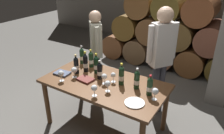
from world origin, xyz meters
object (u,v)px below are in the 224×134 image
Objects in this scene: wine_glass_3 at (108,84)px; leather_ledger at (86,79)px; dining_table at (104,88)px; wine_glass_4 at (61,74)px; wine_bottle_0 at (82,56)px; wine_bottle_4 at (91,59)px; sommelier_presenting at (161,53)px; wine_bottle_2 at (100,71)px; wine_bottle_3 at (137,80)px; wine_glass_6 at (113,75)px; wine_bottle_5 at (96,65)px; wine_glass_5 at (155,92)px; tasting_notebook at (62,73)px; wine_bottle_1 at (121,75)px; wine_bottle_7 at (150,86)px; wine_glass_1 at (94,88)px; serving_plate at (135,103)px; wine_glass_2 at (104,77)px; taster_seated_left at (96,47)px; wine_glass_0 at (74,70)px; wine_bottle_8 at (86,63)px.

leather_ledger is (-0.42, 0.08, -0.09)m from wine_glass_3.
dining_table is 10.97× the size of wine_glass_4.
wine_bottle_0 reaches higher than dining_table.
wine_bottle_4 is 1.07m from sommelier_presenting.
wine_bottle_2 is at bearing -26.91° from wine_bottle_0.
wine_glass_6 is at bearing -176.28° from wine_bottle_3.
wine_bottle_3 is 0.93× the size of wine_bottle_5.
wine_glass_5 is 0.71× the size of tasting_notebook.
wine_bottle_2 is 0.16× the size of sommelier_presenting.
leather_ledger is (-0.48, -0.17, -0.12)m from wine_bottle_1.
wine_bottle_0 reaches higher than wine_bottle_2.
wine_bottle_1 is 0.83m from wine_glass_4.
wine_bottle_2 is 1.79× the size of wine_glass_5.
wine_bottle_1 is at bearing 2.11° from wine_glass_6.
wine_glass_5 is (0.57, 0.14, 0.00)m from wine_glass_3.
wine_bottle_7 is 1.80× the size of wine_glass_1.
wine_bottle_2 is 0.19m from wine_bottle_5.
wine_bottle_2 is 0.75m from wine_bottle_7.
wine_bottle_1 is 0.48m from serving_plate.
wine_glass_1 and wine_glass_2 have the same top height.
serving_plate is (1.23, -0.55, -0.12)m from wine_bottle_0.
dining_table is at bearing 25.93° from leather_ledger.
wine_bottle_1 is at bearing 25.74° from wine_glass_4.
wine_glass_6 is at bearing 176.62° from wine_bottle_7.
wine_glass_5 is at bearing -28.12° from taster_seated_left.
wine_bottle_5 reaches higher than wine_bottle_4.
wine_bottle_3 reaches higher than tasting_notebook.
wine_bottle_4 is at bearing 144.24° from wine_bottle_2.
wine_glass_3 is 1.06× the size of wine_glass_6.
leather_ledger is (0.18, 0.02, -0.10)m from wine_glass_0.
wine_bottle_2 is at bearing 141.29° from wine_glass_3.
wine_bottle_2 is 0.16m from wine_glass_2.
wine_glass_2 is at bearing 101.19° from wine_glass_1.
wine_glass_0 reaches higher than wine_glass_4.
wine_bottle_2 reaches higher than serving_plate.
wine_glass_0 reaches higher than tasting_notebook.
taster_seated_left is (-0.13, 1.00, 0.05)m from wine_glass_4.
wine_bottle_5 is 0.52m from tasting_notebook.
dining_table is 5.88× the size of wine_bottle_4.
wine_glass_5 reaches higher than wine_glass_1.
wine_bottle_0 is at bearing 167.94° from wine_bottle_3.
wine_bottle_5 is 1.97× the size of wine_glass_0.
wine_glass_3 is (0.82, -0.50, -0.02)m from wine_bottle_0.
wine_bottle_4 is (-0.34, 0.24, 0.00)m from wine_bottle_2.
wine_bottle_1 reaches higher than wine_glass_6.
taster_seated_left is at bearing 142.55° from serving_plate.
wine_bottle_2 is at bearing 51.64° from leather_ledger.
wine_bottle_1 is 2.05× the size of wine_glass_3.
wine_bottle_1 reaches higher than dining_table.
wine_glass_3 is (0.59, -0.30, -0.03)m from wine_bottle_8.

